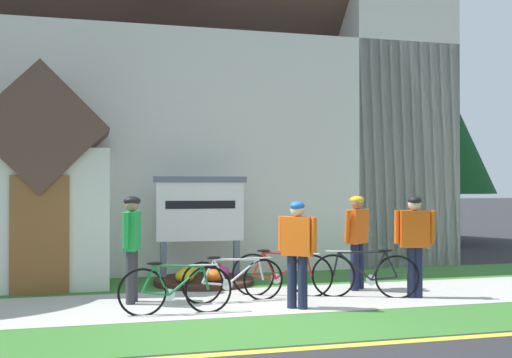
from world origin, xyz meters
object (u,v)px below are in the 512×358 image
at_px(cyclist_in_green_jersey, 132,240).
at_px(cyclist_in_white_jersey, 415,237).
at_px(church_sign, 200,213).
at_px(bicycle_blue, 175,289).
at_px(cyclist_in_orange_jersey, 297,246).
at_px(bicycle_yellow, 365,275).
at_px(bicycle_silver, 233,280).
at_px(roadside_conifer, 441,133).
at_px(cyclist_in_blue_jersey, 357,234).
at_px(bicycle_orange, 282,274).

distance_m(cyclist_in_green_jersey, cyclist_in_white_jersey, 4.75).
distance_m(church_sign, cyclist_in_green_jersey, 2.59).
distance_m(bicycle_blue, cyclist_in_orange_jersey, 1.98).
bearing_deg(bicycle_yellow, cyclist_in_green_jersey, 173.15).
bearing_deg(bicycle_silver, roadside_conifer, 43.50).
xyz_separation_m(bicycle_yellow, cyclist_in_green_jersey, (-3.90, 0.47, 0.64)).
relative_size(cyclist_in_white_jersey, roadside_conifer, 0.30).
distance_m(cyclist_in_orange_jersey, roadside_conifer, 12.92).
relative_size(bicycle_yellow, cyclist_in_white_jersey, 0.98).
bearing_deg(roadside_conifer, cyclist_in_green_jersey, -142.00).
relative_size(bicycle_silver, cyclist_in_green_jersey, 1.00).
bearing_deg(roadside_conifer, cyclist_in_orange_jersey, -131.11).
bearing_deg(bicycle_silver, bicycle_yellow, -4.97).
height_order(bicycle_yellow, cyclist_in_white_jersey, cyclist_in_white_jersey).
bearing_deg(cyclist_in_white_jersey, cyclist_in_blue_jersey, 123.00).
xyz_separation_m(cyclist_in_orange_jersey, roadside_conifer, (8.31, 9.52, 2.71)).
xyz_separation_m(cyclist_in_green_jersey, cyclist_in_white_jersey, (4.69, -0.72, -0.00)).
distance_m(bicycle_silver, cyclist_in_white_jersey, 3.18).
relative_size(church_sign, bicycle_silver, 1.20).
bearing_deg(cyclist_in_blue_jersey, bicycle_yellow, -103.01).
relative_size(bicycle_blue, bicycle_yellow, 1.00).
bearing_deg(bicycle_blue, church_sign, 74.03).
relative_size(church_sign, bicycle_yellow, 1.23).
bearing_deg(bicycle_orange, roadside_conifer, 45.60).
bearing_deg(roadside_conifer, cyclist_in_blue_jersey, -129.40).
bearing_deg(roadside_conifer, bicycle_silver, -136.50).
xyz_separation_m(bicycle_blue, bicycle_silver, (1.04, 0.75, -0.01)).
bearing_deg(bicycle_orange, church_sign, 117.36).
bearing_deg(bicycle_orange, bicycle_silver, -162.67).
relative_size(cyclist_in_green_jersey, cyclist_in_blue_jersey, 1.01).
height_order(church_sign, cyclist_in_orange_jersey, church_sign).
height_order(bicycle_orange, bicycle_yellow, bicycle_yellow).
relative_size(bicycle_silver, roadside_conifer, 0.30).
xyz_separation_m(bicycle_silver, cyclist_in_white_jersey, (3.08, -0.45, 0.67)).
height_order(bicycle_silver, bicycle_yellow, bicycle_yellow).
distance_m(church_sign, bicycle_yellow, 3.67).
bearing_deg(bicycle_blue, cyclist_in_white_jersey, 4.14).
relative_size(bicycle_blue, bicycle_silver, 0.98).
bearing_deg(bicycle_blue, cyclist_in_orange_jersey, -2.70).
bearing_deg(cyclist_in_orange_jersey, cyclist_in_white_jersey, 9.82).
bearing_deg(church_sign, cyclist_in_blue_jersey, -35.56).
bearing_deg(bicycle_yellow, cyclist_in_blue_jersey, 76.99).
distance_m(cyclist_in_blue_jersey, roadside_conifer, 10.90).
distance_m(bicycle_orange, bicycle_silver, 0.97).
bearing_deg(bicycle_blue, roadside_conifer, 42.78).
bearing_deg(bicycle_blue, bicycle_silver, 35.64).
height_order(bicycle_silver, cyclist_in_blue_jersey, cyclist_in_blue_jersey).
bearing_deg(cyclist_in_white_jersey, cyclist_in_green_jersey, 171.29).
distance_m(bicycle_silver, cyclist_in_orange_jersey, 1.34).
relative_size(bicycle_orange, bicycle_silver, 0.95).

